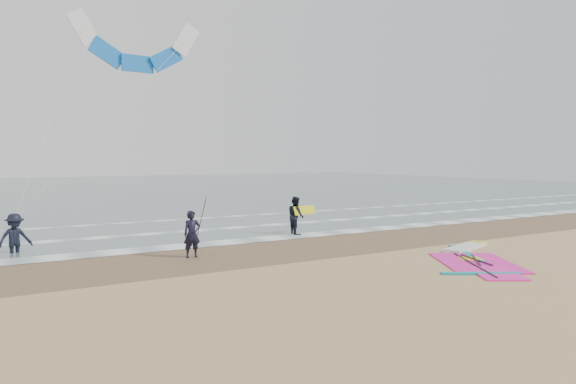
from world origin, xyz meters
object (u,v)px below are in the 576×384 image
windsurf_rig (475,258)px  surf_kite (137,49)px  person_standing (192,234)px  person_wading (15,229)px  person_walking (296,215)px

windsurf_rig → surf_kite: size_ratio=0.62×
person_standing → person_wading: bearing=146.0°
person_walking → person_wading: bearing=90.9°
person_wading → surf_kite: 10.26m
person_wading → surf_kite: size_ratio=0.20×
person_wading → surf_kite: surf_kite is taller
person_standing → person_walking: bearing=28.2°
person_walking → person_wading: 11.04m
windsurf_rig → surf_kite: 17.48m
windsurf_rig → person_wading: 16.07m
person_walking → surf_kite: surf_kite is taller
person_standing → person_walking: size_ratio=0.95×
person_standing → person_walking: person_walking is taller
person_standing → person_wading: size_ratio=0.90×
person_walking → surf_kite: bearing=52.8°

